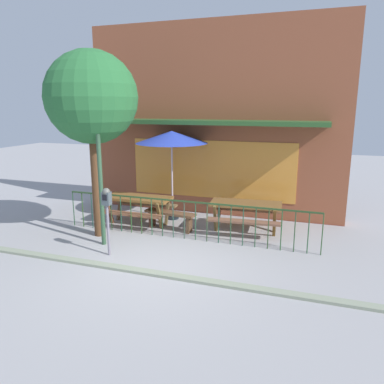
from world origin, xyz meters
TOP-DOWN VIEW (x-y plane):
  - ground at (0.00, 0.00)m, footprint 40.00×40.00m
  - pub_storefront at (0.00, 4.18)m, footprint 7.58×1.37m
  - patio_fence_front at (0.00, 1.63)m, footprint 6.39×0.04m
  - picnic_table_left at (-1.59, 2.33)m, footprint 1.82×1.39m
  - picnic_table_right at (1.31, 2.64)m, footprint 1.91×1.50m
  - patio_umbrella at (-0.90, 3.10)m, footprint 2.00×2.00m
  - patio_bench at (-0.60, 2.19)m, footprint 1.43×0.50m
  - parking_meter_near at (-1.21, 0.14)m, footprint 0.18×0.17m
  - street_tree at (-2.12, 1.18)m, footprint 2.16×2.16m
  - street_lamp at (-1.67, 0.67)m, footprint 0.28×0.28m
  - curb_edge at (0.00, -0.43)m, footprint 10.62×0.20m

SIDE VIEW (x-z plane):
  - ground at x=0.00m, z-range 0.00..0.00m
  - curb_edge at x=0.00m, z-range -0.06..0.06m
  - patio_bench at x=-0.60m, z-range 0.11..0.59m
  - picnic_table_left at x=-1.59m, z-range 0.21..1.01m
  - picnic_table_right at x=1.31m, z-range 0.21..1.01m
  - patio_fence_front at x=0.00m, z-range 0.18..1.15m
  - parking_meter_near at x=-1.21m, z-range 0.41..1.92m
  - patio_umbrella at x=-0.90m, z-range 1.07..3.59m
  - street_lamp at x=-1.67m, z-range 0.59..4.28m
  - pub_storefront at x=0.00m, z-range -0.02..5.51m
  - street_tree at x=-2.12m, z-range 1.12..5.59m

